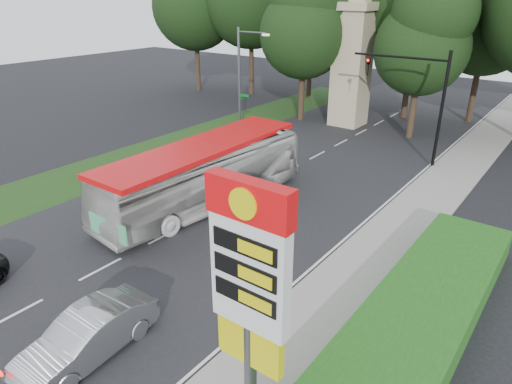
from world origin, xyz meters
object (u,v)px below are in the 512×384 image
Objects in this scene: streetlight_signs at (241,78)px; transit_bus at (204,176)px; traffic_signal_mast at (422,91)px; sedan_silver at (87,336)px; monument at (352,62)px; gas_station_pylon at (250,280)px.

streetlight_signs reaches higher than transit_bus.
traffic_signal_mast is 23.50m from sedan_silver.
monument reaches higher than traffic_signal_mast.
sedan_silver is (10.78, -21.10, -3.69)m from streetlight_signs.
traffic_signal_mast is 1.57× the size of sedan_silver.
traffic_signal_mast reaches higher than gas_station_pylon.
traffic_signal_mast is 14.82m from transit_bus.
traffic_signal_mast reaches higher than sedan_silver.
gas_station_pylon is 13.63m from transit_bus.
gas_station_pylon is at bearing 7.72° from sedan_silver.
transit_bus is at bearing -116.03° from traffic_signal_mast.
streetlight_signs is 0.80× the size of monument.
gas_station_pylon is at bearing -51.04° from streetlight_signs.
streetlight_signs is at bearing -121.97° from monument.
gas_station_pylon is 0.68× the size of monument.
gas_station_pylon is 0.86× the size of streetlight_signs.
gas_station_pylon is at bearing -68.20° from monument.
monument reaches higher than gas_station_pylon.
streetlight_signs is (-12.67, -1.99, -0.23)m from traffic_signal_mast.
sedan_silver is at bearing -62.94° from streetlight_signs.
monument is (4.99, 7.99, 0.67)m from streetlight_signs.
streetlight_signs is at bearing 126.08° from transit_bus.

